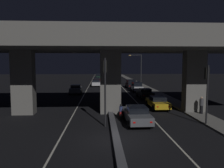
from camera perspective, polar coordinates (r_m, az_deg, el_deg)
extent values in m
plane|color=black|center=(14.90, 1.01, -14.38)|extent=(200.00, 200.00, 0.00)
cube|color=beige|center=(49.34, -6.16, -0.70)|extent=(0.12, 126.00, 0.00)
cube|color=beige|center=(49.49, 2.54, -0.66)|extent=(0.12, 126.00, 0.00)
cube|color=#4C4C51|center=(49.26, -1.80, -0.52)|extent=(0.48, 126.00, 0.28)
cube|color=slate|center=(43.37, 9.83, -1.46)|extent=(2.10, 126.00, 0.14)
cube|color=slate|center=(23.46, -22.13, 0.37)|extent=(2.08, 1.30, 6.37)
cube|color=slate|center=(24.18, 20.63, 0.55)|extent=(2.08, 1.30, 6.37)
cube|color=slate|center=(22.18, -0.42, 0.50)|extent=(2.08, 1.30, 6.37)
cube|color=slate|center=(22.23, -0.43, 11.06)|extent=(34.58, 10.76, 1.80)
cube|color=#333335|center=(22.41, -0.43, 14.50)|extent=(34.58, 0.40, 0.90)
cylinder|color=black|center=(17.28, -1.81, -2.30)|extent=(0.14, 0.14, 5.49)
cube|color=black|center=(17.31, -1.84, 4.59)|extent=(0.30, 0.28, 0.95)
sphere|color=red|center=(17.46, -1.85, 5.57)|extent=(0.18, 0.18, 0.18)
sphere|color=black|center=(17.46, -1.85, 4.59)|extent=(0.18, 0.18, 0.18)
sphere|color=black|center=(17.47, -1.85, 3.62)|extent=(0.18, 0.18, 0.18)
cylinder|color=black|center=(19.34, 23.60, -2.77)|extent=(0.14, 0.14, 4.92)
cube|color=black|center=(19.36, 23.55, 2.54)|extent=(0.30, 0.28, 0.95)
sphere|color=red|center=(19.48, 23.38, 3.44)|extent=(0.18, 0.18, 0.18)
sphere|color=black|center=(19.49, 23.35, 2.56)|extent=(0.18, 0.18, 0.18)
sphere|color=black|center=(19.50, 23.32, 1.69)|extent=(0.18, 0.18, 0.18)
cylinder|color=#2D2D30|center=(48.27, 7.60, 3.42)|extent=(0.18, 0.18, 7.17)
cylinder|color=#2D2D30|center=(48.08, 6.18, 7.52)|extent=(2.49, 0.10, 0.10)
ellipsoid|color=#F2B759|center=(47.90, 4.70, 7.42)|extent=(0.56, 0.32, 0.24)
cube|color=#515459|center=(18.83, 6.44, -8.13)|extent=(1.94, 4.84, 0.64)
cube|color=black|center=(18.60, 6.53, -6.55)|extent=(1.65, 1.96, 0.47)
cylinder|color=black|center=(20.29, 3.09, -8.08)|extent=(0.22, 0.70, 0.69)
cylinder|color=black|center=(20.59, 8.05, -7.92)|extent=(0.22, 0.70, 0.69)
cylinder|color=black|center=(17.26, 4.49, -10.45)|extent=(0.22, 0.70, 0.69)
cylinder|color=black|center=(17.61, 10.31, -10.20)|extent=(0.22, 0.70, 0.69)
cube|color=red|center=(16.42, 5.84, -10.00)|extent=(0.18, 0.03, 0.11)
cube|color=red|center=(16.69, 10.20, -9.80)|extent=(0.18, 0.03, 0.11)
cube|color=gold|center=(25.27, 11.77, -4.89)|extent=(1.75, 4.68, 0.59)
cube|color=black|center=(25.07, 11.86, -3.75)|extent=(1.53, 1.88, 0.46)
cylinder|color=black|center=(26.60, 9.14, -4.99)|extent=(0.20, 0.67, 0.67)
cylinder|color=black|center=(27.01, 12.64, -4.90)|extent=(0.20, 0.67, 0.67)
cylinder|color=black|center=(23.65, 10.75, -6.28)|extent=(0.20, 0.67, 0.67)
cylinder|color=black|center=(24.11, 14.66, -6.14)|extent=(0.20, 0.67, 0.67)
cube|color=red|center=(22.88, 11.84, -5.86)|extent=(0.18, 0.03, 0.11)
cube|color=red|center=(23.22, 14.73, -5.76)|extent=(0.18, 0.03, 0.11)
cube|color=black|center=(32.60, 8.59, -2.52)|extent=(1.89, 4.27, 0.70)
cube|color=black|center=(32.43, 8.65, -1.55)|extent=(1.62, 1.73, 0.43)
cylinder|color=black|center=(33.82, 6.61, -2.82)|extent=(0.21, 0.66, 0.65)
cylinder|color=black|center=(34.19, 9.50, -2.77)|extent=(0.21, 0.66, 0.65)
cylinder|color=black|center=(31.11, 7.57, -3.52)|extent=(0.21, 0.66, 0.65)
cylinder|color=black|center=(31.51, 10.70, -3.46)|extent=(0.21, 0.66, 0.65)
cube|color=red|center=(30.40, 8.32, -3.00)|extent=(0.18, 0.03, 0.11)
cube|color=red|center=(30.70, 10.61, -2.95)|extent=(0.18, 0.03, 0.11)
cube|color=silver|center=(40.65, 6.48, -0.98)|extent=(1.76, 4.45, 0.69)
cube|color=black|center=(40.58, 6.49, 0.02)|extent=(1.54, 2.67, 0.73)
cylinder|color=black|center=(41.99, 5.00, -1.25)|extent=(0.21, 0.67, 0.67)
cylinder|color=black|center=(42.27, 7.26, -1.23)|extent=(0.21, 0.67, 0.67)
cylinder|color=black|center=(39.12, 5.63, -1.72)|extent=(0.21, 0.67, 0.67)
cylinder|color=black|center=(39.42, 8.04, -1.70)|extent=(0.21, 0.67, 0.67)
cube|color=red|center=(38.36, 6.16, -1.29)|extent=(0.18, 0.03, 0.11)
cube|color=red|center=(38.58, 7.93, -1.27)|extent=(0.18, 0.03, 0.11)
cube|color=black|center=(46.71, 4.95, -0.28)|extent=(1.88, 4.63, 0.61)
cube|color=black|center=(46.77, 4.93, 0.59)|extent=(1.63, 3.34, 0.81)
cylinder|color=black|center=(48.10, 3.64, -0.48)|extent=(0.21, 0.59, 0.59)
cylinder|color=black|center=(48.37, 5.66, -0.46)|extent=(0.21, 0.59, 0.59)
cylinder|color=black|center=(45.12, 4.17, -0.85)|extent=(0.21, 0.59, 0.59)
cylinder|color=black|center=(45.41, 6.33, -0.83)|extent=(0.21, 0.59, 0.59)
cube|color=red|center=(44.35, 4.64, -0.53)|extent=(0.18, 0.03, 0.11)
cube|color=red|center=(44.56, 6.21, -0.52)|extent=(0.18, 0.03, 0.11)
cube|color=#591414|center=(54.95, 0.12, 0.59)|extent=(1.87, 4.63, 0.62)
cube|color=black|center=(54.79, 0.13, 1.13)|extent=(1.64, 1.86, 0.43)
cylinder|color=black|center=(56.46, -0.88, 0.40)|extent=(0.20, 0.67, 0.67)
cylinder|color=black|center=(56.54, 0.96, 0.41)|extent=(0.20, 0.67, 0.67)
cylinder|color=black|center=(53.41, -0.77, 0.13)|extent=(0.20, 0.67, 0.67)
cylinder|color=black|center=(53.51, 1.17, 0.14)|extent=(0.20, 0.67, 0.67)
cube|color=red|center=(52.60, -0.46, 0.42)|extent=(0.18, 0.03, 0.11)
cube|color=red|center=(52.67, 0.95, 0.43)|extent=(0.18, 0.03, 0.11)
cube|color=#515459|center=(37.90, -9.43, -1.43)|extent=(2.03, 4.83, 0.72)
cube|color=black|center=(37.96, -9.43, -0.53)|extent=(1.70, 1.97, 0.46)
cylinder|color=black|center=(36.33, -8.17, -2.27)|extent=(0.23, 0.68, 0.68)
cylinder|color=black|center=(36.47, -11.03, -2.28)|extent=(0.23, 0.68, 0.68)
cylinder|color=black|center=(39.44, -7.93, -1.69)|extent=(0.23, 0.68, 0.68)
cylinder|color=black|center=(39.58, -10.56, -1.70)|extent=(0.23, 0.68, 0.68)
cube|color=white|center=(40.24, -8.25, -1.19)|extent=(0.18, 0.04, 0.11)
cube|color=white|center=(40.34, -10.09, -1.21)|extent=(0.18, 0.04, 0.11)
cube|color=silver|center=(49.71, -4.17, 0.14)|extent=(1.99, 4.00, 0.71)
cube|color=black|center=(49.76, -4.18, 0.87)|extent=(1.70, 1.62, 0.53)
cylinder|color=black|center=(48.46, -3.07, -0.40)|extent=(0.22, 0.66, 0.65)
cylinder|color=black|center=(48.45, -5.25, -0.42)|extent=(0.22, 0.66, 0.65)
cylinder|color=black|center=(51.05, -3.14, -0.12)|extent=(0.22, 0.66, 0.65)
cylinder|color=black|center=(51.04, -5.21, -0.14)|extent=(0.22, 0.66, 0.65)
cube|color=white|center=(51.70, -3.45, 0.22)|extent=(0.18, 0.03, 0.11)
cube|color=white|center=(51.70, -4.91, 0.21)|extent=(0.18, 0.03, 0.11)
cube|color=#591414|center=(61.21, -4.00, 1.03)|extent=(1.90, 4.46, 0.63)
cube|color=black|center=(61.28, -4.00, 1.53)|extent=(1.66, 1.79, 0.44)
cylinder|color=black|center=(59.75, -3.16, 0.63)|extent=(0.20, 0.63, 0.63)
cylinder|color=black|center=(59.80, -4.91, 0.62)|extent=(0.20, 0.63, 0.63)
cylinder|color=black|center=(62.68, -3.13, 0.84)|extent=(0.20, 0.63, 0.63)
cylinder|color=black|center=(62.72, -4.80, 0.83)|extent=(0.20, 0.63, 0.63)
cube|color=white|center=(63.43, -3.36, 1.09)|extent=(0.18, 0.03, 0.11)
cube|color=white|center=(63.46, -4.54, 1.08)|extent=(0.18, 0.03, 0.11)
cube|color=black|center=(74.99, -3.59, 1.79)|extent=(1.75, 4.17, 0.68)
cube|color=black|center=(74.85, -3.59, 2.42)|extent=(1.53, 3.01, 0.98)
cylinder|color=black|center=(73.67, -2.94, 1.47)|extent=(0.21, 0.61, 0.61)
cylinder|color=black|center=(73.65, -4.20, 1.46)|extent=(0.21, 0.61, 0.61)
cylinder|color=black|center=(76.39, -2.99, 1.60)|extent=(0.21, 0.61, 0.61)
cylinder|color=black|center=(76.37, -4.21, 1.59)|extent=(0.21, 0.61, 0.61)
cube|color=white|center=(77.08, -3.17, 1.81)|extent=(0.18, 0.03, 0.11)
cube|color=white|center=(77.07, -4.04, 1.80)|extent=(0.18, 0.03, 0.11)
cylinder|color=black|center=(21.01, 2.29, -7.77)|extent=(0.12, 0.58, 0.58)
cylinder|color=black|center=(19.69, 2.41, -8.65)|extent=(0.14, 0.58, 0.58)
cube|color=maroon|center=(20.30, 2.35, -7.59)|extent=(0.31, 1.04, 0.32)
cylinder|color=navy|center=(20.22, 2.35, -6.52)|extent=(0.34, 0.34, 0.45)
sphere|color=black|center=(20.15, 2.36, -5.56)|extent=(0.24, 0.24, 0.24)
cube|color=red|center=(19.59, 2.41, -8.06)|extent=(0.08, 0.04, 0.08)
cylinder|color=black|center=(26.02, 0.37, -5.27)|extent=(0.08, 0.56, 0.56)
cylinder|color=black|center=(24.79, 0.54, -5.79)|extent=(0.10, 0.56, 0.56)
cube|color=navy|center=(25.37, 0.46, -5.04)|extent=(0.24, 0.96, 0.32)
cylinder|color=navy|center=(25.30, 0.46, -4.15)|extent=(0.32, 0.32, 0.47)
sphere|color=silver|center=(25.24, 0.46, -3.36)|extent=(0.24, 0.24, 0.24)
cube|color=red|center=(24.70, 0.55, -5.32)|extent=(0.08, 0.03, 0.08)
cylinder|color=black|center=(33.91, -0.34, -2.78)|extent=(0.09, 0.64, 0.64)
cylinder|color=black|center=(32.53, -0.25, -3.11)|extent=(0.11, 0.64, 0.64)
cube|color=black|center=(33.19, -0.30, -2.57)|extent=(0.25, 1.06, 0.32)
cylinder|color=navy|center=(33.13, -0.30, -1.80)|extent=(0.32, 0.32, 0.58)
sphere|color=silver|center=(33.09, -0.30, -1.10)|extent=(0.24, 0.24, 0.24)
cube|color=red|center=(32.45, -0.25, -2.74)|extent=(0.08, 0.03, 0.08)
cylinder|color=black|center=(23.42, 22.27, -6.19)|extent=(0.33, 0.33, 0.80)
cylinder|color=#3F3F44|center=(23.29, 22.33, -4.42)|extent=(0.39, 0.39, 0.67)
sphere|color=tan|center=(23.22, 22.37, -3.34)|extent=(0.22, 0.22, 0.22)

